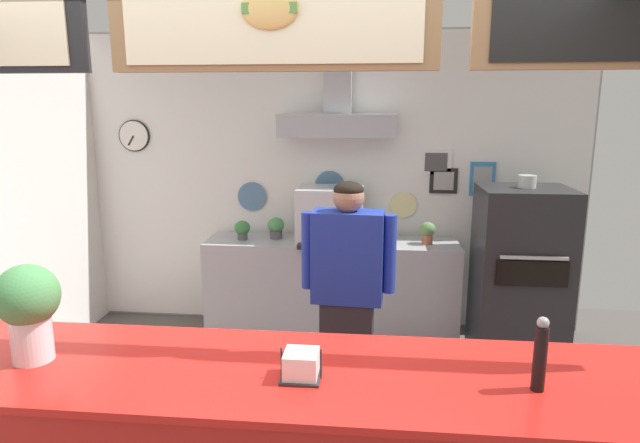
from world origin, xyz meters
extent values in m
cube|color=gray|center=(0.00, 2.73, 1.38)|extent=(4.70, 0.12, 2.76)
cube|color=white|center=(0.00, 2.67, 1.38)|extent=(4.66, 0.01, 2.72)
cylinder|color=black|center=(-1.88, 2.65, 1.81)|extent=(0.30, 0.02, 0.30)
cylinder|color=white|center=(-1.88, 2.64, 1.81)|extent=(0.28, 0.01, 0.28)
cube|color=black|center=(-1.90, 2.63, 1.77)|extent=(0.07, 0.01, 0.09)
cylinder|color=teal|center=(-0.75, 2.65, 1.24)|extent=(0.27, 0.02, 0.27)
cylinder|color=teal|center=(0.00, 2.65, 1.36)|extent=(0.28, 0.02, 0.28)
cylinder|color=beige|center=(0.69, 2.65, 1.19)|extent=(0.24, 0.02, 0.24)
cube|color=white|center=(0.97, 2.65, 1.59)|extent=(0.28, 0.02, 0.23)
cube|color=#444444|center=(0.97, 2.64, 1.59)|extent=(0.20, 0.01, 0.17)
cube|color=black|center=(1.05, 2.65, 1.42)|extent=(0.25, 0.02, 0.23)
cube|color=#989898|center=(1.05, 2.64, 1.42)|extent=(0.18, 0.01, 0.17)
cube|color=teal|center=(1.39, 2.65, 1.44)|extent=(0.23, 0.02, 0.31)
cube|color=#989898|center=(1.39, 2.64, 1.44)|extent=(0.16, 0.01, 0.22)
cube|color=#A3A5AD|center=(0.08, 2.47, 1.92)|extent=(1.02, 0.40, 0.20)
cube|color=#A3A5AD|center=(0.08, 2.55, 2.37)|extent=(0.24, 0.24, 0.69)
cube|color=olive|center=(0.00, -0.15, 2.44)|extent=(1.31, 0.05, 0.44)
cube|color=beige|center=(0.00, -0.18, 2.44)|extent=(1.18, 0.01, 0.39)
ellipsoid|color=#DBAD60|center=(0.00, -0.19, 2.46)|extent=(0.23, 0.04, 0.16)
cube|color=#51843D|center=(0.00, -0.20, 2.46)|extent=(0.22, 0.01, 0.04)
cube|color=red|center=(0.00, -0.44, 1.07)|extent=(3.70, 0.73, 0.03)
cube|color=#A3A5AD|center=(0.04, 2.33, 0.45)|extent=(2.26, 0.53, 0.91)
cube|color=gray|center=(0.04, 2.33, 0.16)|extent=(2.14, 0.48, 0.02)
cube|color=#232326|center=(1.62, 2.04, 0.73)|extent=(0.71, 0.64, 1.45)
cube|color=black|center=(1.62, 1.71, 0.84)|extent=(0.53, 0.02, 0.20)
cube|color=#B7BABF|center=(1.62, 1.69, 0.97)|extent=(0.50, 0.02, 0.02)
cylinder|color=#B7BABF|center=(1.62, 2.04, 1.50)|extent=(0.14, 0.14, 0.10)
cube|color=#232328|center=(0.26, 0.93, 0.43)|extent=(0.35, 0.22, 0.86)
cube|color=#1E339E|center=(0.26, 0.93, 1.16)|extent=(0.46, 0.25, 0.58)
cylinder|color=#1E339E|center=(0.52, 0.92, 1.19)|extent=(0.08, 0.08, 0.50)
cylinder|color=#1E339E|center=(0.00, 0.95, 1.19)|extent=(0.08, 0.08, 0.50)
sphere|color=#997056|center=(0.26, 0.93, 1.54)|extent=(0.20, 0.20, 0.20)
ellipsoid|color=black|center=(0.26, 0.93, 1.58)|extent=(0.19, 0.19, 0.11)
cube|color=silver|center=(0.03, 2.31, 1.15)|extent=(0.57, 0.45, 0.49)
cylinder|color=#4C4C51|center=(-0.08, 2.06, 1.13)|extent=(0.06, 0.06, 0.06)
cube|color=black|center=(0.03, 2.05, 0.93)|extent=(0.52, 0.10, 0.04)
sphere|color=black|center=(0.21, 2.07, 1.25)|extent=(0.04, 0.04, 0.04)
cylinder|color=#9E563D|center=(0.46, 2.34, 0.95)|extent=(0.09, 0.09, 0.09)
ellipsoid|color=#5B844C|center=(0.46, 2.34, 1.05)|extent=(0.16, 0.16, 0.14)
cylinder|color=#9E563D|center=(0.89, 2.31, 0.95)|extent=(0.09, 0.09, 0.09)
ellipsoid|color=#5B844C|center=(0.89, 2.31, 1.04)|extent=(0.14, 0.14, 0.12)
cylinder|color=#4C4C51|center=(-0.47, 2.37, 0.94)|extent=(0.11, 0.11, 0.07)
ellipsoid|color=#47894C|center=(-0.47, 2.37, 1.03)|extent=(0.15, 0.15, 0.14)
cylinder|color=#4C4C51|center=(-0.76, 2.30, 0.94)|extent=(0.09, 0.09, 0.06)
ellipsoid|color=#387A3D|center=(-0.76, 2.30, 1.02)|extent=(0.14, 0.14, 0.13)
cube|color=#262628|center=(0.15, -0.50, 1.09)|extent=(0.15, 0.15, 0.01)
cylinder|color=#262628|center=(0.08, -0.50, 1.14)|extent=(0.01, 0.01, 0.12)
cylinder|color=#262628|center=(0.23, -0.50, 1.14)|extent=(0.01, 0.01, 0.12)
cube|color=white|center=(0.15, -0.50, 1.13)|extent=(0.13, 0.13, 0.10)
cylinder|color=silver|center=(-0.94, -0.46, 1.17)|extent=(0.16, 0.16, 0.19)
cylinder|color=gray|center=(-0.94, -0.46, 1.11)|extent=(0.15, 0.15, 0.06)
ellipsoid|color=#47894C|center=(-0.94, -0.46, 1.36)|extent=(0.25, 0.25, 0.25)
cylinder|color=black|center=(1.02, -0.50, 1.20)|extent=(0.05, 0.05, 0.24)
sphere|color=gray|center=(1.02, -0.50, 1.34)|extent=(0.04, 0.04, 0.04)
camera|label=1|loc=(0.41, -2.37, 2.09)|focal=30.43mm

